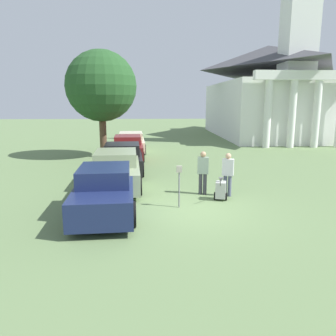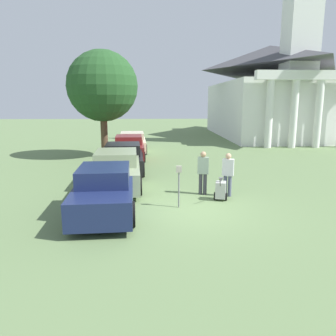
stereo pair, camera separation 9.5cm
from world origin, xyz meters
The scene contains 12 objects.
ground_plane centered at (0.00, 0.00, 0.00)m, with size 120.00×120.00×0.00m, color #607A4C.
parked_car_navy centered at (-2.74, 0.05, 0.71)m, with size 2.16×4.95×1.52m.
parked_car_sage centered at (-2.74, 3.41, 0.71)m, with size 2.29×5.40×1.52m.
parked_car_black centered at (-2.74, 6.40, 0.68)m, with size 2.30×4.85×1.45m.
parked_car_maroon centered at (-2.74, 10.20, 0.69)m, with size 2.17×4.87×1.48m.
parked_car_cream centered at (-2.74, 13.35, 0.66)m, with size 2.22×5.31×1.40m.
parking_meter centered at (-0.31, 0.32, 1.00)m, with size 0.18×0.09×1.44m.
person_worker centered at (0.74, 1.90, 0.96)m, with size 0.45×0.29×1.69m.
person_supervisor centered at (1.64, 1.60, 0.94)m, with size 0.47×0.35×1.66m.
equipment_cart centered at (1.28, 1.11, 0.39)m, with size 0.53×1.00×1.00m.
church centered at (10.63, 23.53, 4.89)m, with size 9.87×18.23×19.91m.
shade_tree centered at (-4.38, 10.96, 4.50)m, with size 4.44×4.44×6.73m.
Camera 1 is at (-1.20, -10.35, 3.54)m, focal length 35.00 mm.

